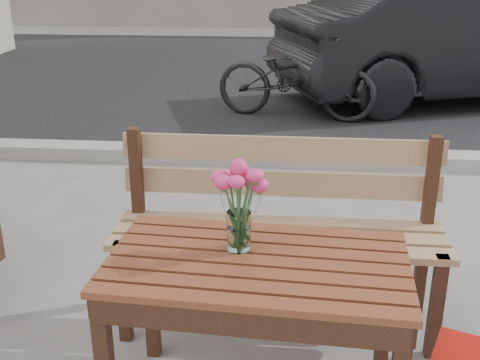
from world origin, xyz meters
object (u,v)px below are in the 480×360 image
object	(u,v)px
main_table	(257,286)
parked_car	(464,38)
bicycle	(296,77)
main_vase	(239,194)

from	to	relation	value
main_table	parked_car	size ratio (longest dim) A/B	0.25
main_table	parked_car	xyz separation A→B (m)	(2.16, 5.59, 0.17)
main_table	bicycle	xyz separation A→B (m)	(0.15, 4.51, -0.11)
main_table	bicycle	world-z (taller)	bicycle
main_vase	parked_car	size ratio (longest dim) A/B	0.08
main_vase	parked_car	bearing A→B (deg)	67.93
main_vase	bicycle	bearing A→B (deg)	87.05
main_table	main_vase	size ratio (longest dim) A/B	3.21
main_table	bicycle	bearing A→B (deg)	92.08
parked_car	main_vase	bearing A→B (deg)	139.15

